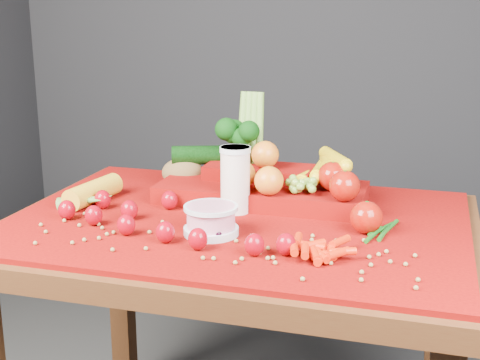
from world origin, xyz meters
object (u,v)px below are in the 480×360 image
(milk_glass, at_px, (235,177))
(produce_mound, at_px, (270,179))
(yogurt_bowl, at_px, (211,219))
(table, at_px, (238,261))

(milk_glass, height_order, produce_mound, produce_mound)
(yogurt_bowl, bearing_deg, table, 79.13)
(milk_glass, bearing_deg, yogurt_bowl, -91.31)
(table, xyz_separation_m, milk_glass, (-0.02, 0.05, 0.19))
(table, xyz_separation_m, produce_mound, (0.04, 0.16, 0.17))
(milk_glass, relative_size, produce_mound, 0.27)
(milk_glass, distance_m, produce_mound, 0.13)
(produce_mound, bearing_deg, milk_glass, -118.55)
(yogurt_bowl, distance_m, produce_mound, 0.29)
(table, height_order, yogurt_bowl, yogurt_bowl)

